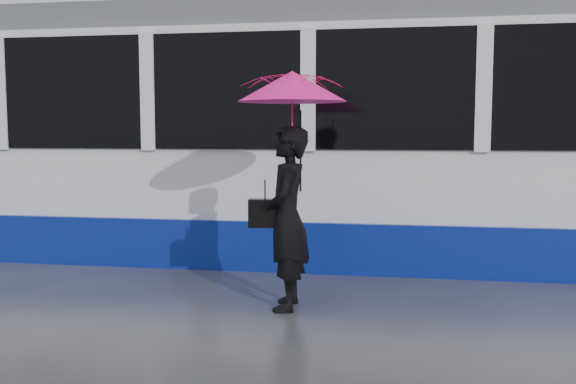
# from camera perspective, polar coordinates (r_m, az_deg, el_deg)

# --- Properties ---
(ground) EXTENTS (90.00, 90.00, 0.00)m
(ground) POSITION_cam_1_polar(r_m,az_deg,el_deg) (6.89, -9.09, -9.08)
(ground) COLOR #2A2A2F
(ground) RESTS_ON ground
(rails) EXTENTS (34.00, 1.51, 0.02)m
(rails) POSITION_cam_1_polar(r_m,az_deg,el_deg) (9.23, -4.07, -5.23)
(rails) COLOR #3F3D38
(rails) RESTS_ON ground
(tram) EXTENTS (26.00, 2.56, 3.35)m
(tram) POSITION_cam_1_polar(r_m,az_deg,el_deg) (8.83, 6.14, 4.89)
(tram) COLOR white
(tram) RESTS_ON ground
(woman) EXTENTS (0.48, 0.68, 1.77)m
(woman) POSITION_cam_1_polar(r_m,az_deg,el_deg) (6.17, -0.09, -2.35)
(woman) COLOR black
(woman) RESTS_ON ground
(umbrella) EXTENTS (1.13, 1.13, 1.19)m
(umbrella) POSITION_cam_1_polar(r_m,az_deg,el_deg) (6.11, 0.38, 7.48)
(umbrella) COLOR #FF1597
(umbrella) RESTS_ON ground
(handbag) EXTENTS (0.33, 0.16, 0.45)m
(handbag) POSITION_cam_1_polar(r_m,az_deg,el_deg) (6.23, -2.05, -1.88)
(handbag) COLOR black
(handbag) RESTS_ON ground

